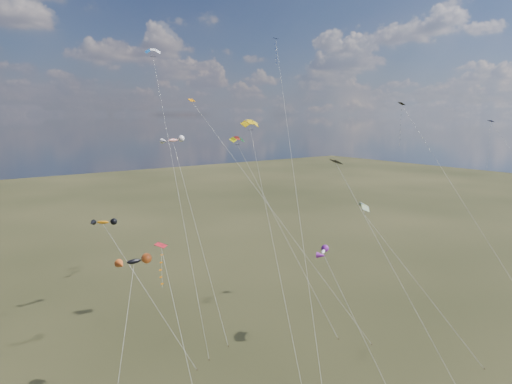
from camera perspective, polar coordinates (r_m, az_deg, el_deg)
diamond_black_high at (r=72.64m, az=18.39°, el=6.87°), size 1.67×23.56×29.76m
diamond_navy_tall at (r=74.17m, az=2.87°, el=14.55°), size 17.80×30.09×40.31m
diamond_black_mid at (r=43.74m, az=14.24°, el=-4.35°), size 7.07×12.87×23.72m
diamond_red_low at (r=47.82m, az=-11.53°, el=-9.63°), size 1.48×9.74×15.03m
diamond_navy_right at (r=74.00m, az=27.80°, el=4.32°), size 2.81×23.43×27.10m
diamond_orange_center at (r=56.75m, az=-0.13°, el=0.73°), size 14.69×18.74×29.86m
parafoil_yellow at (r=62.37m, az=-0.69°, el=8.64°), size 8.59×20.09×27.59m
parafoil_blue_white at (r=68.18m, az=-12.73°, el=16.69°), size 4.48×20.65×37.41m
parafoil_striped at (r=57.29m, az=13.42°, el=-1.59°), size 6.36×15.21×17.71m
parafoil_tricolor at (r=62.10m, az=-2.26°, el=6.58°), size 6.34×15.24×25.30m
novelty_black_orange at (r=47.67m, az=-15.02°, el=-8.41°), size 7.26×7.98×13.96m
novelty_orange_black at (r=54.37m, az=-18.54°, el=-3.69°), size 7.83×10.69×16.32m
novelty_white_purple at (r=45.00m, az=8.45°, el=-7.51°), size 3.97×9.06×15.18m
novelty_redwhite_stripe at (r=66.41m, az=-10.32°, el=6.31°), size 3.41×16.98×24.89m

